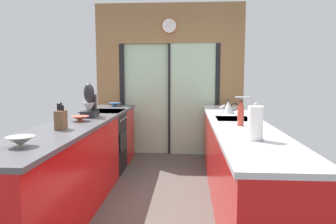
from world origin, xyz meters
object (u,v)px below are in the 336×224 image
stand_mixer (90,104)px  mixing_bowl_mid (80,118)px  mixing_bowl_near (21,141)px  soap_bottle (241,115)px  mixing_bowl_far (115,104)px  knife_block (61,120)px  paper_towel_roll (255,123)px  kettle (228,107)px  oven_range (104,142)px

stand_mixer → mixing_bowl_mid: bearing=-90.0°
mixing_bowl_near → soap_bottle: 2.08m
mixing_bowl_far → knife_block: knife_block is taller
knife_block → stand_mixer: (0.00, 0.90, 0.06)m
paper_towel_roll → kettle: bearing=89.9°
mixing_bowl_mid → knife_block: bearing=-90.0°
soap_bottle → stand_mixer: bearing=162.2°
oven_range → mixing_bowl_near: (0.02, -2.34, 0.51)m
oven_range → soap_bottle: bearing=-34.9°
stand_mixer → soap_bottle: 1.87m
mixing_bowl_mid → paper_towel_roll: paper_towel_roll is taller
kettle → paper_towel_roll: bearing=-90.1°
soap_bottle → paper_towel_roll: size_ratio=0.86×
mixing_bowl_far → kettle: kettle is taller
knife_block → mixing_bowl_near: bearing=-90.0°
mixing_bowl_near → oven_range: bearing=90.5°
mixing_bowl_mid → mixing_bowl_far: 1.72m
oven_range → soap_bottle: 2.27m
kettle → soap_bottle: size_ratio=0.98×
mixing_bowl_mid → paper_towel_roll: bearing=-27.4°
mixing_bowl_near → paper_towel_roll: size_ratio=0.68×
mixing_bowl_mid → stand_mixer: (0.00, 0.37, 0.13)m
mixing_bowl_near → paper_towel_roll: 1.82m
stand_mixer → mixing_bowl_near: bearing=-90.0°
mixing_bowl_near → stand_mixer: stand_mixer is taller
mixing_bowl_far → paper_towel_roll: bearing=-56.1°
stand_mixer → kettle: stand_mixer is taller
oven_range → mixing_bowl_far: mixing_bowl_far is taller
stand_mixer → paper_towel_roll: stand_mixer is taller
kettle → paper_towel_roll: (-0.00, -1.76, 0.05)m
knife_block → kettle: bearing=37.6°
mixing_bowl_near → kettle: size_ratio=0.80×
mixing_bowl_far → oven_range: bearing=-91.6°
oven_range → knife_block: knife_block is taller
mixing_bowl_mid → knife_block: 0.54m
mixing_bowl_near → mixing_bowl_mid: size_ratio=1.00×
knife_block → stand_mixer: size_ratio=0.63×
kettle → mixing_bowl_near: bearing=-130.1°
mixing_bowl_far → kettle: (1.78, -0.89, 0.05)m
soap_bottle → paper_towel_roll: (0.00, -0.72, 0.02)m
mixing_bowl_mid → stand_mixer: 0.39m
paper_towel_roll → knife_block: bearing=167.7°
paper_towel_roll → soap_bottle: bearing=90.0°
mixing_bowl_mid → stand_mixer: stand_mixer is taller
mixing_bowl_near → paper_towel_roll: (1.78, 0.36, 0.10)m
mixing_bowl_near → kettle: kettle is taller
mixing_bowl_near → mixing_bowl_far: size_ratio=0.96×
mixing_bowl_mid → kettle: 1.97m
mixing_bowl_far → stand_mixer: size_ratio=0.51×
mixing_bowl_near → soap_bottle: size_ratio=0.79×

